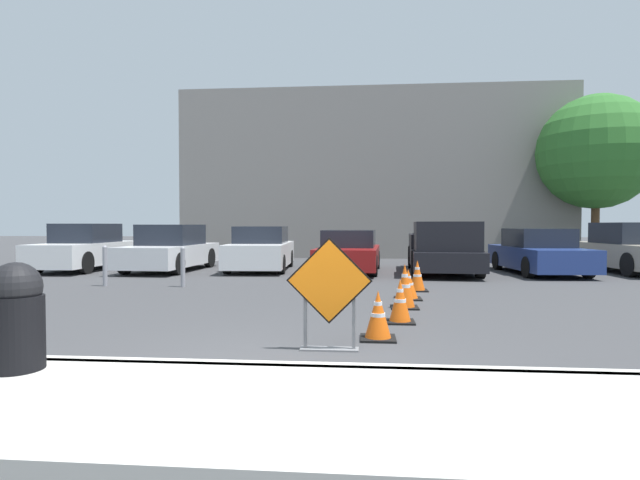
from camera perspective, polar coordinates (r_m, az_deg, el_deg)
ground_plane at (r=14.98m, az=1.37°, el=-4.08°), size 96.00×96.00×0.00m
sidewalk_strip at (r=4.18m, az=-8.81°, el=-18.65°), size 28.56×2.15×0.14m
curb_lip at (r=5.17m, az=-5.88°, el=-14.58°), size 28.56×0.20×0.14m
road_closed_sign at (r=6.03m, az=1.06°, el=-5.79°), size 1.04×0.20×1.37m
traffic_cone_nearest at (r=6.73m, az=6.65°, el=-8.59°), size 0.47×0.47×0.65m
traffic_cone_second at (r=7.90m, az=9.14°, el=-6.94°), size 0.45×0.45×0.68m
traffic_cone_third at (r=9.26m, az=9.66°, el=-5.26°), size 0.49×0.49×0.81m
traffic_cone_fourth at (r=10.37m, az=10.03°, el=-5.05°), size 0.54×0.54×0.62m
traffic_cone_fifth at (r=11.69m, az=11.06°, el=-4.07°), size 0.47×0.47×0.71m
parked_car_nearest at (r=18.60m, az=-25.22°, el=-0.89°), size 1.84×4.53×1.56m
parked_car_second at (r=17.29m, az=-16.70°, el=-1.05°), size 2.05×4.50×1.53m
parked_car_third at (r=16.85m, az=-6.76°, el=-1.14°), size 2.06×4.39×1.47m
parked_car_fourth at (r=16.11m, az=3.34°, el=-1.44°), size 2.08×4.30×1.35m
pickup_truck at (r=15.95m, az=13.93°, el=-1.15°), size 2.28×5.14×1.61m
parked_car_fifth at (r=17.01m, az=23.72°, el=-1.35°), size 2.08×4.44×1.40m
parked_car_sixth at (r=18.65m, az=31.84°, el=-0.94°), size 1.91×4.59×1.59m
trash_bin at (r=5.61m, az=-31.41°, el=-7.38°), size 0.50×0.50×1.03m
bollard_nearest at (r=12.65m, az=-15.41°, el=-2.85°), size 0.12×0.12×0.99m
bollard_second at (r=13.47m, az=-23.36°, el=-2.60°), size 0.12×0.12×1.01m
building_facade_backdrop at (r=25.14m, az=6.04°, el=7.13°), size 17.95×5.00×7.76m
street_tree_behind_lot at (r=23.66m, az=29.04°, el=8.77°), size 4.67×4.67×6.84m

